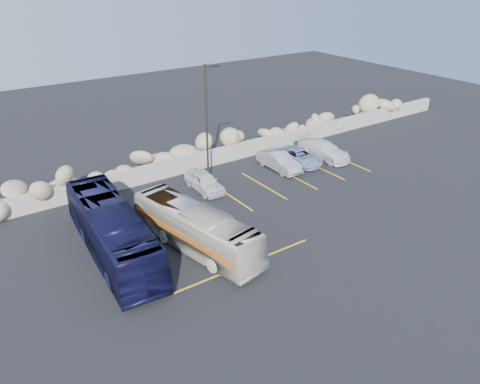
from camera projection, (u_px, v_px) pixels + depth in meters
ground at (264, 260)px, 23.64m from camera, size 90.00×90.00×0.00m
seawall at (159, 171)px, 32.23m from camera, size 60.00×0.40×1.20m
riprap_pile at (150, 156)px, 32.81m from camera, size 54.00×2.80×2.60m
parking_lines at (269, 196)px, 30.12m from camera, size 18.16×9.36×0.01m
lamppost at (207, 122)px, 30.06m from camera, size 1.14×0.18×8.00m
vintage_bus at (196, 228)px, 24.15m from camera, size 3.51×8.66×2.35m
tour_coach at (112, 231)px, 23.51m from camera, size 3.00×10.01×2.75m
car_a at (205, 182)px, 30.66m from camera, size 1.48×3.59×1.22m
car_b at (279, 161)px, 33.71m from camera, size 1.36×3.89×1.28m
car_c at (324, 150)px, 35.70m from camera, size 2.28×4.67×1.31m
car_d at (300, 157)px, 34.77m from camera, size 1.87×3.95×1.09m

